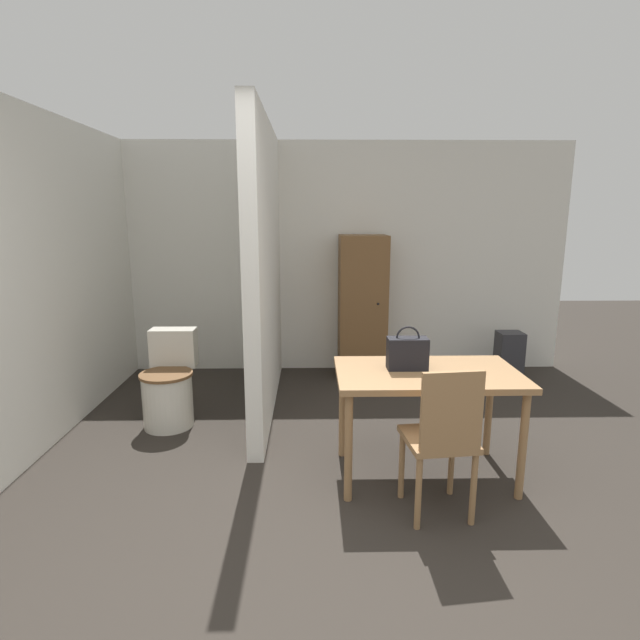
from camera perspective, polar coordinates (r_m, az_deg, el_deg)
ground_plane at (r=2.62m, az=3.34°, el=-29.55°), size 16.00×16.00×0.00m
wall_back at (r=5.58m, az=0.67°, el=7.03°), size 5.29×0.12×2.50m
wall_left at (r=4.27m, az=-29.61°, el=3.93°), size 0.12×4.55×2.50m
partition_wall at (r=4.43m, az=-6.27°, el=5.65°), size 0.12×2.23×2.50m
dining_table at (r=3.35m, az=12.14°, el=-7.08°), size 1.19×0.71×0.74m
wooden_chair at (r=2.98m, az=13.83°, el=-12.80°), size 0.42×0.42×0.92m
toilet at (r=4.39m, az=-16.85°, el=-7.35°), size 0.43×0.58×0.77m
handbag at (r=3.32m, az=9.95°, el=-3.72°), size 0.26×0.13×0.29m
wooden_cabinet at (r=5.37m, az=4.85°, el=1.50°), size 0.50×0.49×1.52m
space_heater at (r=5.69m, az=20.78°, el=-3.84°), size 0.26×0.24×0.52m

